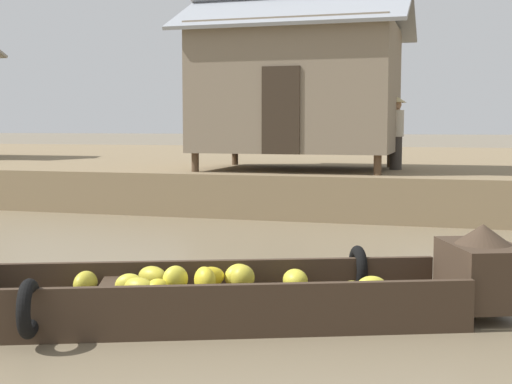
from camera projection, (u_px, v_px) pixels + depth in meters
name	position (u px, v px, depth m)	size (l,w,h in m)	color
ground_plane	(216.00, 245.00, 11.12)	(300.00, 300.00, 0.00)	#7A6B51
riverbank_strip	(343.00, 169.00, 23.51)	(160.00, 20.00, 0.91)	#7F6B4C
banana_boat	(212.00, 290.00, 6.78)	(6.03, 3.15, 0.92)	#3D2D21
stilt_house_mid_left	(298.00, 87.00, 15.73)	(5.03, 3.72, 3.99)	#4C3826
vendor_person	(396.00, 129.00, 15.74)	(0.44, 0.44, 1.66)	#332D28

